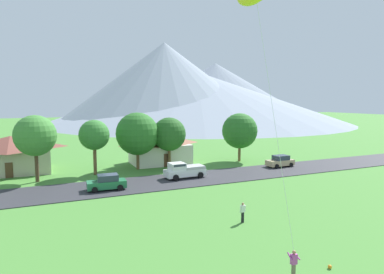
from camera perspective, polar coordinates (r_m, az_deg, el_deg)
The scene contains 16 objects.
road_strip at distance 41.12m, azimuth -5.86°, elevation -7.68°, with size 160.00×7.67×0.08m, color #2D2D33.
mountain_central_ridge at distance 149.77m, azimuth 0.80°, elevation 6.77°, with size 130.35×130.35×22.21m, color gray.
mountain_west_ridge at distance 142.36m, azimuth -4.68°, elevation 9.06°, with size 89.74×89.74×33.59m, color gray.
mountain_far_east_ridge at distance 162.89m, azimuth 3.94°, elevation 7.62°, with size 94.26×94.26×27.34m, color gray.
house_leftmost at distance 52.49m, azimuth -28.41°, elevation -2.49°, with size 10.73×8.00×5.06m.
house_left_center at distance 52.97m, azimuth -5.46°, elevation -1.87°, with size 9.37×6.75×4.73m.
tree_near_left at distance 46.25m, azimuth -16.28°, elevation 0.30°, with size 4.02×4.02×7.37m.
tree_left_of_center at distance 49.36m, azimuth -3.90°, elevation 0.47°, with size 4.94×4.94×7.43m.
tree_center at distance 54.81m, azimuth 8.10°, elevation 1.04°, with size 5.72×5.72×7.85m.
tree_right_of_center at distance 48.51m, azimuth -9.27°, elevation 0.54°, with size 6.10×6.10×8.21m.
tree_near_right at distance 44.59m, azimuth -25.09°, elevation 0.19°, with size 4.96×4.96×8.18m.
parked_car_green_west_end at distance 38.62m, azimuth -14.26°, elevation -7.51°, with size 4.28×2.24×1.68m.
parked_car_tan_mid_west at distance 51.80m, azimuth 14.75°, elevation -4.01°, with size 4.26×2.19×1.68m.
pickup_truck_white_west_side at distance 42.96m, azimuth -1.39°, elevation -5.65°, with size 5.26×2.45×1.99m.
watcher_person at distance 28.30m, azimuth 8.61°, elevation -12.50°, with size 0.56×0.24×1.68m.
soccer_ball at distance 22.86m, azimuth 22.36°, elevation -19.72°, with size 0.24×0.24×0.24m, color orange.
Camera 1 is at (-12.22, -6.55, 9.98)m, focal length 31.40 mm.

